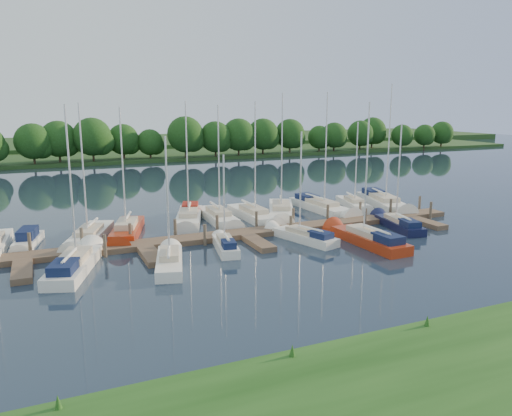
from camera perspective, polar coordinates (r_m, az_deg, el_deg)
name	(u,v)px	position (r m, az deg, el deg)	size (l,w,h in m)	color
ground	(289,265)	(32.95, 3.82, -6.55)	(260.00, 260.00, 0.00)	#1A2334
near_bank	(490,386)	(21.22, 25.19, -17.97)	(90.00, 10.00, 0.50)	#194313
dock	(246,236)	(39.24, -1.10, -3.19)	(40.00, 6.00, 0.40)	#4E3C2C
mooring_pilings	(241,228)	(40.15, -1.71, -2.25)	(38.24, 2.84, 2.00)	#473D33
far_shore	(117,154)	(104.20, -15.60, 5.92)	(180.00, 30.00, 0.60)	#1E3F18
distant_hill	(102,143)	(128.88, -17.24, 7.07)	(220.00, 40.00, 1.40)	#2F4F22
treeline	(126,140)	(91.08, -14.69, 7.50)	(145.91, 8.93, 8.30)	#38281C
motorboat	(28,242)	(40.76, -24.63, -3.51)	(2.31, 5.08, 1.62)	white
sailboat_n_2	(89,237)	(40.57, -18.56, -3.21)	(4.45, 8.52, 10.80)	white
sailboat_n_3	(127,232)	(41.18, -14.54, -2.72)	(3.92, 8.21, 10.63)	#A32A0F
sailboat_n_4	(189,218)	(44.93, -7.67, -1.18)	(4.34, 8.62, 10.98)	white
sailboat_n_5	(219,219)	(44.76, -4.28, -1.21)	(2.22, 8.35, 10.71)	white
sailboat_n_6	(254,216)	(45.52, -0.23, -0.96)	(2.24, 8.59, 10.98)	white
sailboat_n_7	(281,212)	(47.31, 2.89, -0.48)	(5.39, 9.05, 11.75)	white
sailboat_n_8	(322,208)	(49.53, 7.52, 0.05)	(2.76, 9.43, 11.82)	white
sailboat_n_9	(354,205)	(51.62, 11.10, 0.36)	(3.03, 7.01, 8.98)	white
sailboat_n_10	(384,203)	(52.87, 14.38, 0.54)	(4.38, 10.13, 12.69)	white
sailboat_s_0	(75,265)	(33.82, -19.99, -6.19)	(4.21, 8.40, 10.77)	white
sailboat_s_1	(170,263)	(32.98, -9.84, -6.18)	(3.02, 6.78, 8.83)	white
sailboat_s_2	(225,246)	(36.08, -3.52, -4.37)	(2.14, 5.52, 7.23)	white
sailboat_s_3	(303,237)	(38.68, 5.39, -3.29)	(3.19, 6.77, 8.67)	white
sailboat_s_4	(367,240)	(38.53, 12.59, -3.56)	(2.26, 8.53, 10.94)	#A32A0F
sailboat_s_5	(398,224)	(44.01, 15.92, -1.82)	(2.84, 7.17, 9.11)	#0F1435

